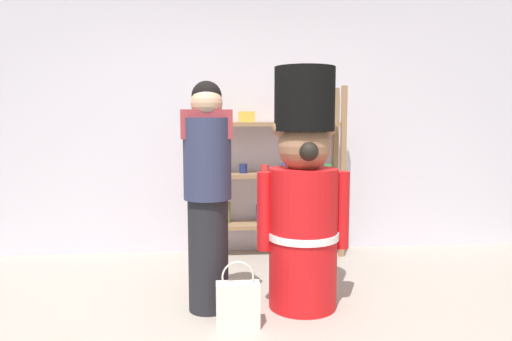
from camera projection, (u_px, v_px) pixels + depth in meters
The scene contains 5 objects.
back_wall at pixel (234, 125), 4.78m from camera, with size 6.40×0.12×2.60m, color silver.
merchandise_shelf at pixel (276, 172), 4.65m from camera, with size 1.34×0.35×1.68m.
teddy_bear_guard at pixel (304, 197), 3.31m from camera, with size 0.67×0.51×1.72m.
person_shopper at pixel (208, 192), 3.25m from camera, with size 0.35×0.33×1.62m.
shopping_bag at pixel (238, 304), 3.04m from camera, with size 0.28×0.12×0.44m.
Camera 1 is at (-0.20, -2.61, 1.35)m, focal length 32.65 mm.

